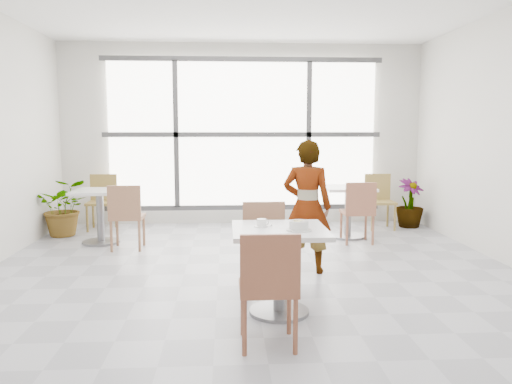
{
  "coord_description": "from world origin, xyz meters",
  "views": [
    {
      "loc": [
        -0.28,
        -4.99,
        1.58
      ],
      "look_at": [
        0.0,
        -0.3,
        1.0
      ],
      "focal_mm": 35.39,
      "sensor_mm": 36.0,
      "label": 1
    }
  ],
  "objects": [
    {
      "name": "chair_far",
      "position": [
        0.09,
        -0.16,
        0.5
      ],
      "size": [
        0.42,
        0.42,
        0.87
      ],
      "color": "#956649",
      "rests_on": "ground"
    },
    {
      "name": "coffee_cup",
      "position": [
        0.03,
        -0.72,
        0.78
      ],
      "size": [
        0.16,
        0.13,
        0.07
      ],
      "color": "white",
      "rests_on": "main_table"
    },
    {
      "name": "window",
      "position": [
        0.0,
        3.44,
        1.5
      ],
      "size": [
        4.6,
        0.07,
        2.52
      ],
      "color": "white",
      "rests_on": "ground"
    },
    {
      "name": "bg_chair_left_near",
      "position": [
        -1.59,
        1.61,
        0.5
      ],
      "size": [
        0.42,
        0.42,
        0.87
      ],
      "rotation": [
        0.0,
        0.0,
        3.14
      ],
      "color": "#946447",
      "rests_on": "ground"
    },
    {
      "name": "main_table",
      "position": [
        0.17,
        -0.79,
        0.52
      ],
      "size": [
        0.8,
        0.8,
        0.75
      ],
      "color": "silver",
      "rests_on": "ground"
    },
    {
      "name": "bg_table_left",
      "position": [
        -2.04,
        2.07,
        0.49
      ],
      "size": [
        0.7,
        0.7,
        0.75
      ],
      "color": "silver",
      "rests_on": "ground"
    },
    {
      "name": "bg_chair_right_far",
      "position": [
        2.18,
        2.92,
        0.5
      ],
      "size": [
        0.42,
        0.42,
        0.87
      ],
      "color": "olive",
      "rests_on": "ground"
    },
    {
      "name": "plant_right",
      "position": [
        2.7,
        2.96,
        0.39
      ],
      "size": [
        0.58,
        0.58,
        0.79
      ],
      "primitive_type": "imported",
      "rotation": [
        0.0,
        0.0,
        0.42
      ],
      "color": "#518945",
      "rests_on": "ground"
    },
    {
      "name": "plant_left",
      "position": [
        -2.7,
        2.6,
        0.43
      ],
      "size": [
        0.89,
        0.81,
        0.86
      ],
      "primitive_type": "imported",
      "rotation": [
        0.0,
        0.0,
        0.2
      ],
      "color": "#4B8847",
      "rests_on": "ground"
    },
    {
      "name": "person",
      "position": [
        0.61,
        0.48,
        0.74
      ],
      "size": [
        0.62,
        0.49,
        1.47
      ],
      "primitive_type": "imported",
      "rotation": [
        0.0,
        0.0,
        2.85
      ],
      "color": "black",
      "rests_on": "ground"
    },
    {
      "name": "bg_chair_left_far",
      "position": [
        -2.26,
        3.1,
        0.5
      ],
      "size": [
        0.42,
        0.42,
        0.87
      ],
      "color": "olive",
      "rests_on": "ground"
    },
    {
      "name": "wall_back",
      "position": [
        0.0,
        3.5,
        1.5
      ],
      "size": [
        6.0,
        0.0,
        6.0
      ],
      "primitive_type": "plane",
      "rotation": [
        1.57,
        0.0,
        0.0
      ],
      "color": "silver",
      "rests_on": "ground"
    },
    {
      "name": "floor",
      "position": [
        0.0,
        0.0,
        0.0
      ],
      "size": [
        7.0,
        7.0,
        0.0
      ],
      "primitive_type": "plane",
      "color": "#9E9EA5",
      "rests_on": "ground"
    },
    {
      "name": "wall_front",
      "position": [
        0.0,
        -3.5,
        1.5
      ],
      "size": [
        6.0,
        0.0,
        6.0
      ],
      "primitive_type": "plane",
      "rotation": [
        -1.57,
        0.0,
        0.0
      ],
      "color": "silver",
      "rests_on": "ground"
    },
    {
      "name": "bg_table_right",
      "position": [
        1.51,
        2.25,
        0.49
      ],
      "size": [
        0.7,
        0.7,
        0.75
      ],
      "color": "white",
      "rests_on": "ground"
    },
    {
      "name": "bg_chair_right_near",
      "position": [
        1.55,
        1.8,
        0.5
      ],
      "size": [
        0.42,
        0.42,
        0.87
      ],
      "rotation": [
        0.0,
        0.0,
        3.14
      ],
      "color": "#9D5F46",
      "rests_on": "ground"
    },
    {
      "name": "chair_near",
      "position": [
        0.02,
        -1.51,
        0.5
      ],
      "size": [
        0.42,
        0.42,
        0.87
      ],
      "rotation": [
        0.0,
        0.0,
        3.14
      ],
      "color": "brown",
      "rests_on": "ground"
    },
    {
      "name": "oatmeal_bowl",
      "position": [
        0.32,
        -0.9,
        0.79
      ],
      "size": [
        0.21,
        0.21,
        0.09
      ],
      "color": "silver",
      "rests_on": "main_table"
    }
  ]
}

